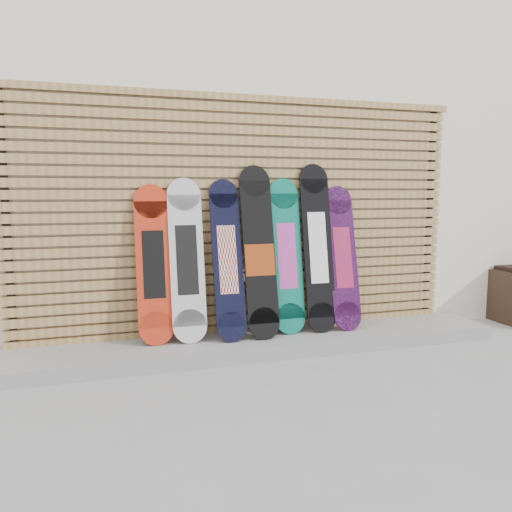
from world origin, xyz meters
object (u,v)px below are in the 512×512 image
object	(u,v)px
snowboard_2	(227,260)
snowboard_3	(259,253)
snowboard_4	(287,256)
snowboard_5	(318,248)
snowboard_0	(154,264)
snowboard_1	(187,260)
snowboard_6	(343,258)

from	to	relation	value
snowboard_2	snowboard_3	world-z (taller)	snowboard_3
snowboard_4	snowboard_5	distance (m)	0.31
snowboard_0	snowboard_1	distance (m)	0.29
snowboard_0	snowboard_3	size ratio (longest dim) A/B	0.89
snowboard_3	snowboard_4	xyz separation A→B (m)	(0.28, 0.05, -0.05)
snowboard_5	snowboard_6	world-z (taller)	snowboard_5
snowboard_3	snowboard_5	distance (m)	0.59
snowboard_6	snowboard_3	bearing A→B (deg)	-178.39
snowboard_2	snowboard_3	size ratio (longest dim) A/B	0.92
snowboard_4	snowboard_5	world-z (taller)	snowboard_5
snowboard_6	snowboard_5	bearing A→B (deg)	178.31
snowboard_6	snowboard_4	bearing A→B (deg)	177.26
snowboard_4	snowboard_6	bearing A→B (deg)	-2.74
snowboard_1	snowboard_6	world-z (taller)	snowboard_1
snowboard_4	snowboard_3	bearing A→B (deg)	-169.86
snowboard_3	snowboard_4	bearing A→B (deg)	10.14
snowboard_0	snowboard_3	world-z (taller)	snowboard_3
snowboard_0	snowboard_4	size ratio (longest dim) A/B	0.96
snowboard_5	snowboard_2	bearing A→B (deg)	-178.56
snowboard_2	snowboard_4	bearing A→B (deg)	4.12
snowboard_3	snowboard_4	world-z (taller)	snowboard_3
snowboard_1	snowboard_5	size ratio (longest dim) A/B	0.91
snowboard_2	snowboard_5	xyz separation A→B (m)	(0.88, 0.02, 0.08)
snowboard_4	snowboard_6	world-z (taller)	snowboard_4
snowboard_2	snowboard_5	distance (m)	0.88
snowboard_0	snowboard_1	size ratio (longest dim) A/B	0.96
snowboard_1	snowboard_6	distance (m)	1.49
snowboard_1	snowboard_4	world-z (taller)	snowboard_4
snowboard_0	snowboard_1	world-z (taller)	snowboard_1
snowboard_1	snowboard_6	size ratio (longest dim) A/B	1.05
snowboard_1	snowboard_4	size ratio (longest dim) A/B	1.00
snowboard_1	snowboard_2	distance (m)	0.36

